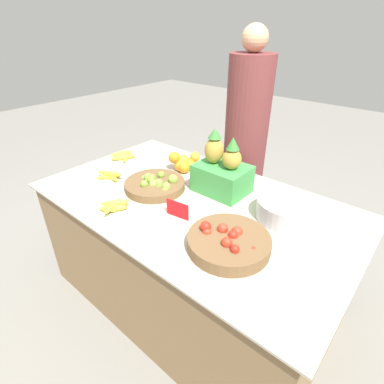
% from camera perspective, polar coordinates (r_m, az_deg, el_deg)
% --- Properties ---
extents(ground_plane, '(12.00, 12.00, 0.00)m').
position_cam_1_polar(ground_plane, '(2.16, -0.00, -18.84)').
color(ground_plane, gray).
extents(market_table, '(1.76, 1.02, 0.75)m').
position_cam_1_polar(market_table, '(1.89, -0.00, -11.28)').
color(market_table, olive).
rests_on(market_table, ground_plane).
extents(lime_bowl, '(0.35, 0.35, 0.09)m').
position_cam_1_polar(lime_bowl, '(1.77, -7.06, 1.45)').
color(lime_bowl, brown).
rests_on(lime_bowl, market_table).
extents(tomato_basket, '(0.36, 0.36, 0.10)m').
position_cam_1_polar(tomato_basket, '(1.33, 7.02, -9.37)').
color(tomato_basket, brown).
rests_on(tomato_basket, market_table).
extents(orange_pile, '(0.16, 0.19, 0.13)m').
position_cam_1_polar(orange_pile, '(1.99, -1.53, 5.59)').
color(orange_pile, orange).
rests_on(orange_pile, market_table).
extents(metal_bowl, '(0.29, 0.29, 0.10)m').
position_cam_1_polar(metal_bowl, '(1.56, 17.36, -3.13)').
color(metal_bowl, '#B7B7BF').
rests_on(metal_bowl, market_table).
extents(price_sign, '(0.13, 0.03, 0.09)m').
position_cam_1_polar(price_sign, '(1.50, -2.79, -3.34)').
color(price_sign, red).
rests_on(price_sign, market_table).
extents(produce_crate, '(0.29, 0.23, 0.36)m').
position_cam_1_polar(produce_crate, '(1.71, 5.75, 3.82)').
color(produce_crate, green).
rests_on(produce_crate, market_table).
extents(banana_bunch_back_center, '(0.17, 0.14, 0.05)m').
position_cam_1_polar(banana_bunch_back_center, '(1.95, -15.25, 3.08)').
color(banana_bunch_back_center, yellow).
rests_on(banana_bunch_back_center, market_table).
extents(banana_bunch_middle_left, '(0.14, 0.16, 0.06)m').
position_cam_1_polar(banana_bunch_middle_left, '(2.21, -12.96, 6.66)').
color(banana_bunch_middle_left, yellow).
rests_on(banana_bunch_middle_left, market_table).
extents(banana_bunch_front_center, '(0.14, 0.19, 0.05)m').
position_cam_1_polar(banana_bunch_front_center, '(1.62, -14.52, -2.62)').
color(banana_bunch_front_center, yellow).
rests_on(banana_bunch_front_center, market_table).
extents(vendor_person, '(0.31, 0.31, 1.61)m').
position_cam_1_polar(vendor_person, '(2.32, 9.92, 7.34)').
color(vendor_person, brown).
rests_on(vendor_person, ground_plane).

